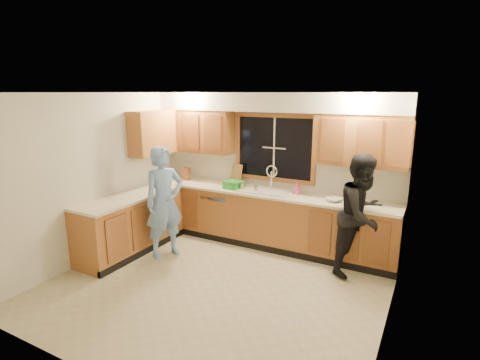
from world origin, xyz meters
name	(u,v)px	position (x,y,z in m)	size (l,w,h in m)	color
floor	(216,285)	(0.00, 0.00, 0.00)	(4.20, 4.20, 0.00)	#BAAF8F
ceiling	(213,92)	(0.00, 0.00, 2.50)	(4.20, 4.20, 0.00)	white
wall_back	(274,168)	(0.00, 1.90, 1.25)	(4.20, 4.20, 0.00)	silver
wall_left	(96,177)	(-2.10, 0.00, 1.25)	(3.80, 3.80, 0.00)	silver
wall_right	(394,221)	(2.10, 0.00, 1.25)	(3.80, 3.80, 0.00)	silver
base_cabinets_back	(266,219)	(0.00, 1.60, 0.44)	(4.20, 0.60, 0.88)	#AB6731
base_cabinets_left	(131,224)	(-1.80, 0.35, 0.44)	(0.60, 1.90, 0.88)	#AB6731
countertop_back	(266,193)	(0.00, 1.58, 0.90)	(4.20, 0.63, 0.04)	beige
countertop_left	(130,197)	(-1.79, 0.35, 0.90)	(0.63, 1.90, 0.04)	beige
upper_cabinets_left	(198,131)	(-1.43, 1.73, 1.83)	(1.35, 0.33, 0.75)	#AB6731
upper_cabinets_right	(362,141)	(1.43, 1.73, 1.83)	(1.35, 0.33, 0.75)	#AB6731
upper_cabinets_return	(153,133)	(-1.94, 1.12, 1.83)	(0.33, 0.90, 0.75)	#AB6731
soffit	(271,102)	(0.00, 1.72, 2.35)	(4.20, 0.35, 0.30)	silver
window_frame	(274,148)	(0.00, 1.89, 1.60)	(1.44, 0.03, 1.14)	black
sink	(267,194)	(0.00, 1.60, 0.86)	(0.86, 0.52, 0.57)	silver
dishwasher	(222,213)	(-0.85, 1.59, 0.41)	(0.60, 0.56, 0.82)	white
stove	(104,235)	(-1.80, -0.22, 0.45)	(0.58, 0.75, 0.90)	white
man	(164,202)	(-1.20, 0.46, 0.86)	(0.63, 0.41, 1.72)	#7299D8
woman	(362,215)	(1.58, 1.29, 0.85)	(0.83, 0.65, 1.71)	black
knife_block	(186,174)	(-1.65, 1.65, 1.03)	(0.12, 0.10, 0.23)	brown
cutting_board	(236,174)	(-0.68, 1.82, 1.10)	(0.27, 0.02, 0.36)	tan
dish_crate	(233,185)	(-0.57, 1.52, 0.98)	(0.28, 0.26, 0.13)	green
soap_bottle	(297,188)	(0.50, 1.70, 1.01)	(0.08, 0.09, 0.19)	#E45686
bowl	(334,200)	(1.13, 1.54, 0.95)	(0.23, 0.23, 0.06)	silver
can_left	(242,186)	(-0.40, 1.49, 0.98)	(0.07, 0.07, 0.12)	#BFAB92
can_right	(256,189)	(-0.11, 1.45, 0.98)	(0.06, 0.06, 0.11)	#BFAB92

